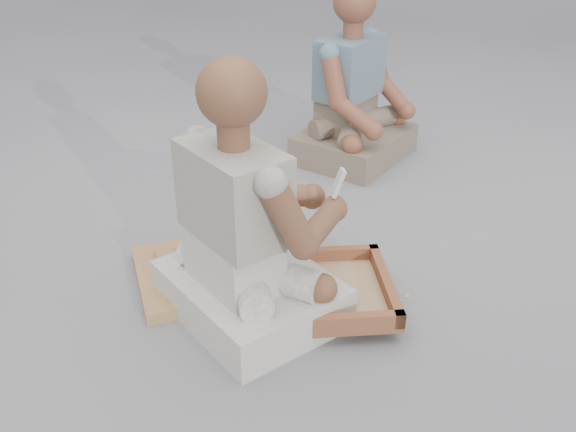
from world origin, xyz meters
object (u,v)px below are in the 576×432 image
object	(u,v)px
carved_panel	(232,268)
companion	(354,103)
tool_tray	(312,292)
craftsman	(247,236)

from	to	relation	value
carved_panel	companion	world-z (taller)	companion
tool_tray	companion	size ratio (longest dim) A/B	0.71
carved_panel	companion	xyz separation A→B (m)	(0.86, 0.85, 0.27)
craftsman	companion	size ratio (longest dim) A/B	1.00
tool_tray	craftsman	bearing A→B (deg)	166.13
carved_panel	craftsman	xyz separation A→B (m)	(-0.00, -0.25, 0.27)
carved_panel	tool_tray	size ratio (longest dim) A/B	1.09
tool_tray	craftsman	world-z (taller)	craftsman
carved_panel	craftsman	distance (m)	0.37
tool_tray	companion	distance (m)	1.35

